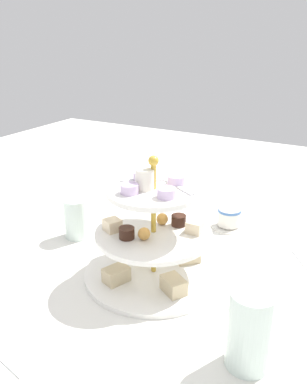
# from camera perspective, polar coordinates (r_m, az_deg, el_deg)

# --- Properties ---
(ground_plane) EXTENTS (2.40, 2.40, 0.00)m
(ground_plane) POSITION_cam_1_polar(r_m,az_deg,el_deg) (0.86, 0.00, -11.48)
(ground_plane) COLOR silver
(tiered_serving_stand) EXTENTS (0.28, 0.28, 0.26)m
(tiered_serving_stand) POSITION_cam_1_polar(r_m,az_deg,el_deg) (0.83, -0.04, -6.94)
(tiered_serving_stand) COLOR white
(tiered_serving_stand) RESTS_ON ground_plane
(water_glass_tall_right) EXTENTS (0.07, 0.07, 0.13)m
(water_glass_tall_right) POSITION_cam_1_polar(r_m,az_deg,el_deg) (0.65, 13.29, -18.17)
(water_glass_tall_right) COLOR silver
(water_glass_tall_right) RESTS_ON ground_plane
(water_glass_short_left) EXTENTS (0.06, 0.06, 0.07)m
(water_glass_short_left) POSITION_cam_1_polar(r_m,az_deg,el_deg) (1.09, 2.53, -1.98)
(water_glass_short_left) COLOR silver
(water_glass_short_left) RESTS_ON ground_plane
(teacup_with_saucer) EXTENTS (0.09, 0.09, 0.05)m
(teacup_with_saucer) POSITION_cam_1_polar(r_m,az_deg,el_deg) (1.07, 10.46, -3.63)
(teacup_with_saucer) COLOR white
(teacup_with_saucer) RESTS_ON ground_plane
(water_glass_mid_back) EXTENTS (0.06, 0.06, 0.10)m
(water_glass_mid_back) POSITION_cam_1_polar(r_m,az_deg,el_deg) (1.01, -10.66, -3.61)
(water_glass_mid_back) COLOR silver
(water_glass_mid_back) RESTS_ON ground_plane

